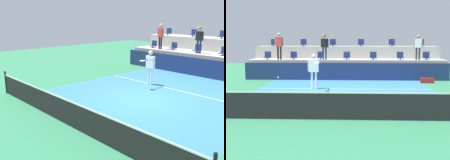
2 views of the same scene
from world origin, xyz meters
TOP-DOWN VIEW (x-y plane):
  - ground_plane at (0.00, 0.00)m, footprint 40.00×40.00m
  - court_inner_paint at (0.00, 1.00)m, footprint 9.00×10.00m
  - court_service_line at (0.00, 2.40)m, footprint 9.00×0.06m
  - tennis_net at (0.00, -4.00)m, footprint 10.48×0.08m
  - sponsor_backboard at (0.00, 6.00)m, footprint 13.00×0.16m
  - seating_tier_lower at (0.00, 7.30)m, footprint 13.00×1.80m
  - stadium_chair_lower_far_left at (-5.37, 7.23)m, footprint 0.44×0.40m
  - stadium_chair_lower_left at (-3.59, 7.23)m, footprint 0.44×0.40m
  - stadium_chair_lower_mid_left at (-1.75, 7.23)m, footprint 0.44×0.40m
  - stadium_chair_lower_center at (0.02, 7.23)m, footprint 0.44×0.40m
  - stadium_chair_upper_far_left at (-5.37, 9.03)m, footprint 0.44×0.40m
  - stadium_chair_upper_left at (-3.18, 9.03)m, footprint 0.44×0.40m
  - stadium_chair_upper_mid_left at (-1.03, 9.03)m, footprint 0.44×0.40m
  - tennis_player at (-1.60, 2.27)m, footprint 0.72×1.24m
  - spectator_leaning_on_rail at (-4.46, 6.85)m, footprint 0.61×0.28m
  - spectator_with_hat at (-1.45, 6.85)m, footprint 0.58×0.43m
  - tennis_ball at (-2.74, -0.86)m, footprint 0.07×0.07m

SIDE VIEW (x-z plane):
  - ground_plane at x=0.00m, z-range 0.00..0.00m
  - court_inner_paint at x=0.00m, z-range 0.00..0.01m
  - court_service_line at x=0.00m, z-range 0.01..0.01m
  - tennis_net at x=0.00m, z-range -0.04..1.03m
  - sponsor_backboard at x=0.00m, z-range 0.00..1.10m
  - seating_tier_lower at x=0.00m, z-range 0.00..1.25m
  - tennis_ball at x=-2.74m, z-range 0.96..1.03m
  - tennis_player at x=-1.60m, z-range 0.22..2.06m
  - stadium_chair_lower_far_left at x=-5.37m, z-range 1.20..1.72m
  - stadium_chair_lower_left at x=-3.59m, z-range 1.20..1.72m
  - stadium_chair_lower_mid_left at x=-1.75m, z-range 1.20..1.72m
  - stadium_chair_lower_center at x=0.02m, z-range 1.20..1.72m
  - spectator_with_hat at x=-1.45m, z-range 1.44..3.15m
  - stadium_chair_upper_far_left at x=-5.37m, z-range 2.05..2.57m
  - stadium_chair_upper_left at x=-3.18m, z-range 2.05..2.57m
  - stadium_chair_upper_mid_left at x=-1.03m, z-range 2.05..2.57m
  - spectator_leaning_on_rail at x=-4.46m, z-range 1.44..3.22m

